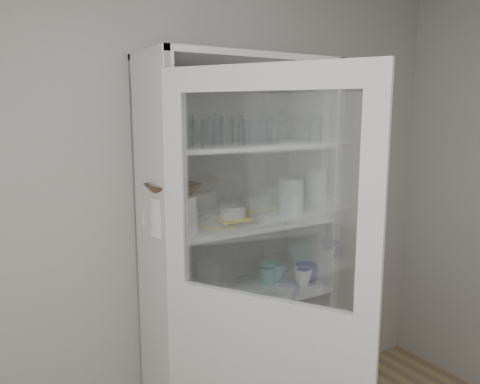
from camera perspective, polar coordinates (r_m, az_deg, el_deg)
wall_back at (r=2.57m, az=-6.44°, el=-2.10°), size 3.60×0.02×2.60m
pantry_cabinet at (r=2.62m, az=-0.72°, el=-10.00°), size 1.00×0.45×2.10m
cupboard_door at (r=2.00m, az=2.83°, el=-18.67°), size 0.51×0.78×2.00m
tumbler_0 at (r=2.12m, az=-7.92°, el=7.09°), size 0.07×0.07×0.14m
tumbler_1 at (r=2.15m, az=-3.96°, el=7.09°), size 0.07×0.07×0.13m
tumbler_2 at (r=2.30m, az=0.51°, el=7.27°), size 0.08×0.08×0.13m
tumbler_3 at (r=2.34m, az=3.16°, el=7.49°), size 0.07×0.07×0.14m
tumbler_4 at (r=2.31m, az=1.17°, el=7.27°), size 0.07×0.07×0.13m
tumbler_5 at (r=2.37m, az=4.01°, el=7.50°), size 0.09×0.09×0.14m
tumbler_6 at (r=2.57m, az=9.18°, el=7.66°), size 0.10×0.10×0.15m
tumbler_7 at (r=2.24m, az=-7.91°, el=7.40°), size 0.10×0.10×0.15m
tumbler_8 at (r=2.32m, az=-3.32°, el=7.24°), size 0.08×0.08×0.13m
tumbler_9 at (r=2.36m, az=-1.63°, el=7.52°), size 0.09×0.09×0.14m
tumbler_10 at (r=2.31m, az=-2.98°, el=7.47°), size 0.09×0.09×0.14m
tumbler_11 at (r=2.46m, az=3.03°, el=7.71°), size 0.08×0.08×0.15m
goblet_0 at (r=2.38m, az=-6.38°, el=7.70°), size 0.07×0.07×0.16m
goblet_1 at (r=2.54m, az=-0.35°, el=7.99°), size 0.08×0.08×0.17m
goblet_2 at (r=2.61m, az=3.58°, el=8.16°), size 0.08×0.08×0.19m
goblet_3 at (r=2.66m, az=4.94°, el=8.16°), size 0.08×0.08×0.18m
plate_stack_front at (r=2.21m, az=-8.05°, el=-3.62°), size 0.22×0.22×0.11m
plate_stack_back at (r=2.37m, az=-9.69°, el=-3.12°), size 0.19×0.19×0.08m
cream_bowl at (r=2.19m, az=-8.11°, el=-1.35°), size 0.27×0.27×0.07m
terracotta_bowl at (r=2.18m, az=-8.14°, el=0.26°), size 0.28×0.28×0.06m
glass_platter at (r=2.41m, az=-1.03°, el=-3.56°), size 0.32×0.32×0.02m
yellow_trivet at (r=2.41m, az=-1.03°, el=-3.24°), size 0.16×0.16×0.01m
white_ramekin at (r=2.40m, az=-1.03°, el=-2.39°), size 0.18×0.18×0.06m
grey_bowl_stack at (r=2.62m, az=6.24°, el=-0.51°), size 0.14×0.14×0.20m
mug_blue at (r=2.75m, az=8.11°, el=-9.69°), size 0.17×0.17×0.10m
mug_teal at (r=2.74m, az=4.41°, el=-9.69°), size 0.12×0.12×0.11m
mug_white at (r=2.69m, az=7.66°, el=-10.23°), size 0.12×0.12×0.10m
teal_jar at (r=2.70m, az=3.33°, el=-9.91°), size 0.09×0.09×0.11m
measuring_cups at (r=2.42m, az=-2.80°, el=-13.22°), size 0.10×0.10×0.04m
white_canister at (r=2.42m, az=-7.28°, el=-12.01°), size 0.14×0.14×0.14m
cream_dish at (r=2.66m, az=-2.43°, el=-20.17°), size 0.25×0.25×0.07m
tin_box at (r=2.79m, az=1.46°, el=-18.74°), size 0.23×0.19×0.06m
tumbler_12 at (r=2.24m, az=-6.59°, el=7.47°), size 0.08×0.08×0.15m
tumbler_13 at (r=2.10m, az=-7.14°, el=7.10°), size 0.07×0.07×0.14m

